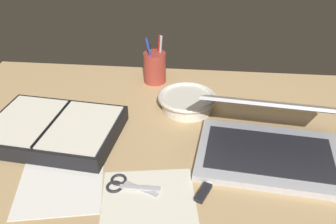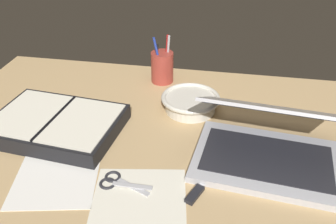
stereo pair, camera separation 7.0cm
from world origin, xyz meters
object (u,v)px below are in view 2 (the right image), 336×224
laptop (269,143)px  scissors (115,182)px  bowl (190,102)px  pen_cup (162,67)px  planner (56,124)px

laptop → scissors: laptop is taller
laptop → bowl: laptop is taller
bowl → pen_cup: (-12.10, 17.34, 2.70)cm
pen_cup → bowl: bearing=-55.1°
laptop → planner: (-57.67, 2.08, -2.75)cm
laptop → scissors: size_ratio=3.03×
laptop → scissors: 38.76cm
planner → pen_cup: bearing=62.1°
bowl → scissors: size_ratio=1.42×
laptop → pen_cup: bearing=138.6°
laptop → scissors: (-35.28, -15.34, -4.73)cm
bowl → pen_cup: 21.31cm
laptop → pen_cup: (-34.24, 37.23, 0.44)cm
laptop → planner: size_ratio=1.03×
scissors → bowl: bearing=81.3°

